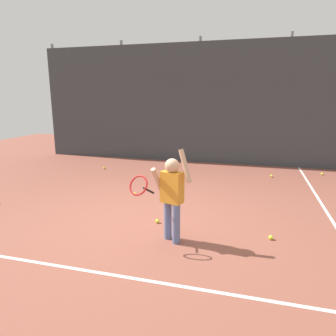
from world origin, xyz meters
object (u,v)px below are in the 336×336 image
(tennis_ball_0, at_px, (157,221))
(tennis_ball_4, at_px, (135,194))
(tennis_ball_3, at_px, (104,168))
(tennis_ball_6, at_px, (271,238))
(tennis_ball_5, at_px, (322,174))
(tennis_ball_1, at_px, (272,176))
(tennis_player, at_px, (171,192))

(tennis_ball_0, distance_m, tennis_ball_4, 1.53)
(tennis_ball_3, bearing_deg, tennis_ball_4, -49.38)
(tennis_ball_0, relative_size, tennis_ball_6, 1.00)
(tennis_ball_5, bearing_deg, tennis_ball_0, -128.09)
(tennis_ball_1, bearing_deg, tennis_ball_5, 23.76)
(tennis_ball_3, relative_size, tennis_ball_5, 1.00)
(tennis_ball_5, bearing_deg, tennis_ball_6, -109.23)
(tennis_ball_4, relative_size, tennis_ball_6, 1.00)
(tennis_ball_0, height_order, tennis_ball_5, same)
(tennis_ball_4, height_order, tennis_ball_6, same)
(tennis_ball_3, height_order, tennis_ball_6, same)
(tennis_ball_3, relative_size, tennis_ball_4, 1.00)
(tennis_ball_3, distance_m, tennis_ball_4, 2.66)
(tennis_ball_0, relative_size, tennis_ball_1, 1.00)
(tennis_player, distance_m, tennis_ball_1, 4.48)
(tennis_ball_3, bearing_deg, tennis_ball_1, 3.98)
(tennis_player, distance_m, tennis_ball_3, 4.90)
(tennis_ball_5, height_order, tennis_ball_6, same)
(tennis_player, xyz_separation_m, tennis_ball_0, (-0.37, 0.55, -0.69))
(tennis_ball_4, distance_m, tennis_ball_6, 2.99)
(tennis_ball_4, relative_size, tennis_ball_5, 1.00)
(tennis_ball_6, bearing_deg, tennis_ball_1, 86.99)
(tennis_ball_6, bearing_deg, tennis_player, -163.20)
(tennis_player, xyz_separation_m, tennis_ball_1, (1.59, 4.13, -0.69))
(tennis_ball_4, xyz_separation_m, tennis_ball_5, (4.15, 2.91, 0.00))
(tennis_ball_6, bearing_deg, tennis_ball_3, 142.23)
(tennis_player, relative_size, tennis_ball_1, 20.46)
(tennis_ball_6, bearing_deg, tennis_ball_0, 175.76)
(tennis_ball_0, bearing_deg, tennis_ball_6, -4.24)
(tennis_player, distance_m, tennis_ball_0, 0.96)
(tennis_ball_5, bearing_deg, tennis_ball_1, -156.24)
(tennis_ball_1, bearing_deg, tennis_player, -111.00)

